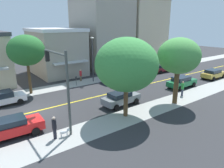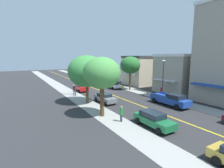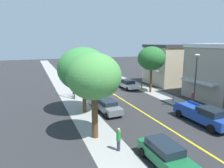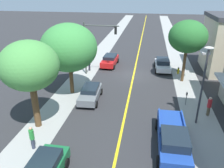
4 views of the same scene
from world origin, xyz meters
name	(u,v)px [view 3 (image 3 of 4)]	position (x,y,z in m)	size (l,w,h in m)	color
ground_plane	(114,94)	(0.00, 0.00, 0.00)	(140.00, 140.00, 0.00)	#2D2D30
sidewalk_left	(150,90)	(-6.42, 0.00, 0.00)	(2.99, 126.00, 0.01)	#9E9E99
sidewalk_right	(72,98)	(6.42, 0.00, 0.00)	(2.99, 126.00, 0.01)	#9E9E99
road_centerline_stripe	(114,94)	(0.00, 0.00, 0.00)	(0.20, 126.00, 0.00)	yellow
tan_rowhouse	(175,64)	(-14.13, -3.49, 3.69)	(11.13, 7.60, 7.35)	beige
street_tree_left_near	(94,77)	(6.85, 12.71, 5.16)	(4.38, 4.38, 7.06)	brown
street_tree_right_corner	(152,59)	(-5.91, 1.02, 5.32)	(4.28, 4.28, 7.17)	brown
street_tree_left_far	(83,69)	(6.12, 6.26, 4.91)	(5.64, 5.64, 7.32)	brown
fire_hydrant	(141,86)	(-5.69, -1.42, 0.43)	(0.44, 0.24, 0.86)	yellow
parking_meter	(173,96)	(-5.54, 7.12, 0.87)	(0.12, 0.18, 1.31)	#4C4C51
traffic_light_mast	(82,68)	(4.89, 0.60, 4.37)	(4.34, 0.32, 6.59)	#474C47
street_lamp	(196,76)	(-6.01, 10.18, 4.03)	(0.70, 0.36, 6.53)	#38383D
red_sedan_right_curb	(85,87)	(3.68, -3.15, 0.79)	(2.16, 4.62, 1.48)	red
white_sedan_left_curb	(128,84)	(-3.69, -2.56, 0.78)	(2.24, 4.54, 1.50)	silver
green_sedan_right_curb	(165,154)	(3.80, 18.19, 0.80)	(1.95, 4.56, 1.52)	#196638
grey_sedan_right_curb	(108,106)	(3.75, 7.62, 0.77)	(2.08, 4.32, 1.44)	slate
blue_pickup_truck	(203,115)	(-3.73, 13.85, 0.93)	(2.22, 6.13, 1.84)	#1E429E
pedestrian_black_shirt	(73,90)	(6.03, -0.64, 0.98)	(0.34, 0.34, 1.82)	black
pedestrian_red_shirt	(193,98)	(-7.23, 8.75, 0.95)	(0.36, 0.36, 1.80)	brown
pedestrian_green_shirt	(119,139)	(5.88, 15.41, 0.95)	(0.33, 0.33, 1.78)	#33384C
small_dog	(74,96)	(6.17, 0.09, 0.40)	(0.35, 0.81, 0.60)	silver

